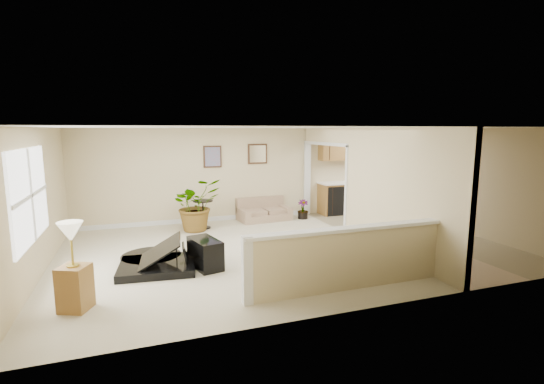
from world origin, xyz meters
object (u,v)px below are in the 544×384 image
object	(u,v)px
loveseat	(264,209)
accent_table	(203,210)
small_plant	(303,211)
piano_bench	(205,253)
piano	(154,240)
palm_plant	(196,205)
lamp_stand	(74,273)

from	to	relation	value
loveseat	accent_table	xyz separation A→B (m)	(-1.74, -0.42, 0.16)
small_plant	piano_bench	bearing A→B (deg)	-136.97
piano	palm_plant	size ratio (longest dim) A/B	1.19
piano_bench	small_plant	distance (m)	4.45
loveseat	lamp_stand	xyz separation A→B (m)	(-4.16, -4.38, 0.22)
piano_bench	palm_plant	xyz separation A→B (m)	(0.25, 2.72, 0.37)
small_plant	lamp_stand	xyz separation A→B (m)	(-5.23, -4.13, 0.30)
loveseat	small_plant	distance (m)	1.10
piano	loveseat	distance (m)	4.29
accent_table	palm_plant	xyz separation A→B (m)	(-0.19, -0.15, 0.17)
loveseat	palm_plant	distance (m)	2.04
accent_table	piano	bearing A→B (deg)	-116.80
piano_bench	small_plant	world-z (taller)	small_plant
piano	lamp_stand	world-z (taller)	lamp_stand
piano	small_plant	distance (m)	4.97
piano_bench	palm_plant	world-z (taller)	palm_plant
accent_table	lamp_stand	size ratio (longest dim) A/B	0.58
accent_table	small_plant	xyz separation A→B (m)	(2.80, 0.17, -0.23)
accent_table	small_plant	bearing A→B (deg)	3.54
loveseat	lamp_stand	distance (m)	6.05
piano_bench	small_plant	xyz separation A→B (m)	(3.25, 3.04, -0.03)
palm_plant	small_plant	xyz separation A→B (m)	(3.00, 0.32, -0.41)
accent_table	piano_bench	bearing A→B (deg)	-98.89
piano_bench	loveseat	distance (m)	3.95
piano	palm_plant	xyz separation A→B (m)	(1.12, 2.45, 0.12)
palm_plant	lamp_stand	distance (m)	4.42
loveseat	piano_bench	bearing A→B (deg)	-128.73
piano	accent_table	size ratio (longest dim) A/B	2.30
accent_table	palm_plant	size ratio (longest dim) A/B	0.52
accent_table	lamp_stand	bearing A→B (deg)	-121.47
piano	palm_plant	distance (m)	2.69
palm_plant	lamp_stand	xyz separation A→B (m)	(-2.23, -3.81, -0.11)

